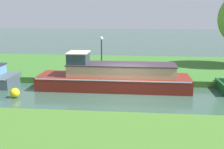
% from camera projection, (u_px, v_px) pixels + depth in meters
% --- Properties ---
extents(ground_plane, '(120.00, 120.00, 0.00)m').
position_uv_depth(ground_plane, '(126.00, 95.00, 16.57)').
color(ground_plane, '#314F41').
extents(riverbank_far, '(72.00, 10.00, 0.40)m').
position_uv_depth(riverbank_far, '(131.00, 68.00, 23.33)').
color(riverbank_far, '#366C28').
rests_on(riverbank_far, ground_plane).
extents(maroon_barge, '(9.28, 2.37, 2.27)m').
position_uv_depth(maroon_barge, '(114.00, 77.00, 17.66)').
color(maroon_barge, maroon).
rests_on(maroon_barge, ground_plane).
extents(lamp_post, '(0.24, 0.24, 2.60)m').
position_uv_depth(lamp_post, '(102.00, 50.00, 19.80)').
color(lamp_post, '#333338').
rests_on(lamp_post, riverbank_far).
extents(channel_buoy, '(0.54, 0.54, 0.54)m').
position_uv_depth(channel_buoy, '(15.00, 93.00, 15.96)').
color(channel_buoy, yellow).
rests_on(channel_buoy, ground_plane).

